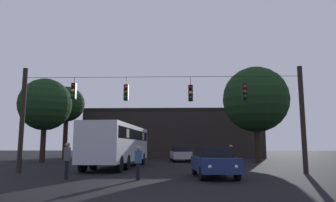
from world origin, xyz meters
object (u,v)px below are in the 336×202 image
object	(u,v)px
pedestrian_crossing_center	(138,161)
pedestrian_crossing_right	(67,158)
tree_behind_building	(45,105)
tree_right_far	(67,105)
city_bus	(119,142)
tree_left_silhouette	(256,99)
car_near_right	(214,161)
car_far_left	(180,154)
pedestrian_crossing_left	(231,157)

from	to	relation	value
pedestrian_crossing_center	pedestrian_crossing_right	xyz separation A→B (m)	(-3.43, 0.32, 0.12)
tree_behind_building	tree_right_far	world-z (taller)	tree_right_far
city_bus	tree_left_silhouette	world-z (taller)	tree_left_silhouette
city_bus	tree_right_far	world-z (taller)	tree_right_far
city_bus	pedestrian_crossing_center	bearing A→B (deg)	-73.32
car_near_right	pedestrian_crossing_right	bearing A→B (deg)	-171.92
city_bus	car_far_left	world-z (taller)	city_bus
car_far_left	pedestrian_crossing_center	xyz separation A→B (m)	(-2.13, -17.06, 0.06)
pedestrian_crossing_left	tree_left_silhouette	distance (m)	13.15
tree_left_silhouette	city_bus	bearing A→B (deg)	-148.17
car_far_left	tree_behind_building	size ratio (longest dim) A/B	0.55
pedestrian_crossing_center	pedestrian_crossing_right	bearing A→B (deg)	174.74
city_bus	tree_behind_building	size ratio (longest dim) A/B	1.36
car_near_right	pedestrian_crossing_left	world-z (taller)	pedestrian_crossing_left
pedestrian_crossing_center	tree_left_silhouette	size ratio (longest dim) A/B	0.17
pedestrian_crossing_left	tree_left_silhouette	world-z (taller)	tree_left_silhouette
tree_right_far	tree_behind_building	bearing A→B (deg)	-90.07
car_near_right	tree_left_silhouette	bearing A→B (deg)	67.79
car_far_left	city_bus	bearing A→B (deg)	-117.69
car_near_right	tree_right_far	bearing A→B (deg)	126.43
city_bus	tree_right_far	bearing A→B (deg)	123.63
pedestrian_crossing_right	tree_behind_building	distance (m)	17.65
car_near_right	tree_behind_building	size ratio (longest dim) A/B	0.54
tree_behind_building	car_far_left	bearing A→B (deg)	6.79
pedestrian_crossing_right	pedestrian_crossing_left	bearing A→B (deg)	26.05
car_far_left	tree_behind_building	world-z (taller)	tree_behind_building
tree_left_silhouette	tree_right_far	bearing A→B (deg)	164.64
city_bus	pedestrian_crossing_left	xyz separation A→B (m)	(7.52, -3.82, -0.96)
city_bus	pedestrian_crossing_right	xyz separation A→B (m)	(-0.95, -7.96, -0.89)
car_near_right	pedestrian_crossing_left	xyz separation A→B (m)	(1.42, 3.14, 0.11)
city_bus	car_near_right	bearing A→B (deg)	-48.80
car_near_right	car_far_left	xyz separation A→B (m)	(-1.49, 15.74, 0.00)
car_far_left	car_near_right	bearing A→B (deg)	-84.60
car_near_right	pedestrian_crossing_right	size ratio (longest dim) A/B	2.59
car_near_right	tree_right_far	size ratio (longest dim) A/B	0.52
city_bus	tree_right_far	size ratio (longest dim) A/B	1.31
pedestrian_crossing_right	tree_right_far	distance (m)	23.11
pedestrian_crossing_center	tree_left_silhouette	xyz separation A→B (m)	(9.49, 15.71, 5.20)
city_bus	car_far_left	xyz separation A→B (m)	(4.61, 8.78, -1.07)
city_bus	pedestrian_crossing_right	distance (m)	8.07
city_bus	pedestrian_crossing_center	distance (m)	8.70
pedestrian_crossing_left	tree_behind_building	xyz separation A→B (m)	(-16.25, 11.02, 4.69)
pedestrian_crossing_center	car_far_left	bearing A→B (deg)	82.89
pedestrian_crossing_right	car_near_right	bearing A→B (deg)	8.08
city_bus	car_near_right	xyz separation A→B (m)	(6.10, -6.96, -1.07)
city_bus	car_far_left	size ratio (longest dim) A/B	2.49
car_far_left	tree_right_far	bearing A→B (deg)	161.99
pedestrian_crossing_center	tree_right_far	bearing A→B (deg)	117.64
car_near_right	city_bus	bearing A→B (deg)	131.20
pedestrian_crossing_right	tree_behind_building	bearing A→B (deg)	117.19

